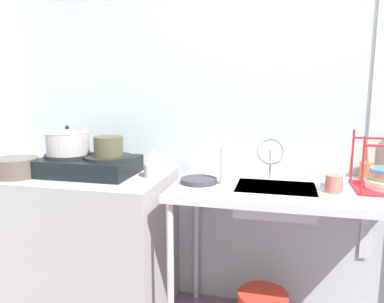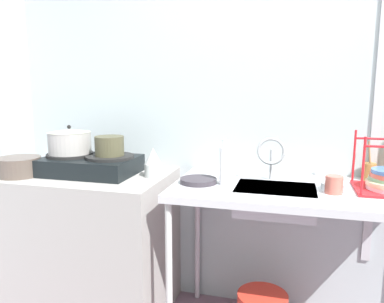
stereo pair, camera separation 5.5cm
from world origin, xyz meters
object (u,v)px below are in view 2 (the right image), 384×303
(percolator, at_px, (153,163))
(small_bowl_on_drainboard, at_px, (333,187))
(sink_basin, at_px, (275,200))
(bottle_by_sink, at_px, (225,165))
(faucet, at_px, (271,153))
(pot_on_left_burner, at_px, (70,141))
(stove, at_px, (90,164))
(frying_pan, at_px, (198,181))
(pot_on_right_burner, at_px, (109,146))
(utensil_jar, at_px, (369,171))
(pot_beside_stove, at_px, (19,166))
(cup_by_rack, at_px, (334,185))

(percolator, relative_size, small_bowl_on_drainboard, 1.39)
(sink_basin, relative_size, bottle_by_sink, 1.67)
(percolator, xyz_separation_m, bottle_by_sink, (0.44, -0.08, 0.02))
(sink_basin, relative_size, faucet, 1.64)
(pot_on_left_burner, height_order, small_bowl_on_drainboard, pot_on_left_burner)
(stove, distance_m, sink_basin, 1.12)
(sink_basin, bearing_deg, frying_pan, -177.85)
(pot_on_right_burner, relative_size, frying_pan, 0.84)
(sink_basin, distance_m, utensil_jar, 0.61)
(faucet, xyz_separation_m, bottle_by_sink, (-0.24, -0.14, -0.06))
(small_bowl_on_drainboard, bearing_deg, pot_on_right_burner, 179.88)
(percolator, bearing_deg, faucet, 4.99)
(pot_on_left_burner, height_order, frying_pan, pot_on_left_burner)
(small_bowl_on_drainboard, height_order, bottle_by_sink, bottle_by_sink)
(pot_on_left_burner, bearing_deg, sink_basin, -1.41)
(faucet, height_order, utensil_jar, faucet)
(pot_beside_stove, bearing_deg, pot_on_left_burner, 32.41)
(bottle_by_sink, bearing_deg, pot_on_left_burner, 177.36)
(pot_on_left_burner, bearing_deg, pot_beside_stove, -147.59)
(sink_basin, relative_size, cup_by_rack, 4.64)
(stove, height_order, sink_basin, stove)
(sink_basin, bearing_deg, percolator, 175.01)
(stove, relative_size, utensil_jar, 2.52)
(sink_basin, relative_size, frying_pan, 2.03)
(pot_beside_stove, relative_size, bottle_by_sink, 1.01)
(stove, bearing_deg, bottle_by_sink, -3.06)
(stove, xyz_separation_m, bottle_by_sink, (0.85, -0.05, 0.05))
(stove, distance_m, utensil_jar, 1.65)
(pot_on_right_burner, relative_size, sink_basin, 0.42)
(sink_basin, xyz_separation_m, cup_by_rack, (0.29, -0.04, 0.11))
(stove, distance_m, bottle_by_sink, 0.85)
(pot_on_left_burner, relative_size, small_bowl_on_drainboard, 2.12)
(bottle_by_sink, xyz_separation_m, utensil_jar, (0.78, 0.32, -0.06))
(stove, xyz_separation_m, pot_beside_stove, (-0.39, -0.16, -0.00))
(bottle_by_sink, bearing_deg, frying_pan, -179.48)
(faucet, relative_size, bottle_by_sink, 1.02)
(pot_on_left_burner, xyz_separation_m, pot_on_right_burner, (0.27, 0.00, -0.02))
(frying_pan, bearing_deg, small_bowl_on_drainboard, 3.53)
(small_bowl_on_drainboard, bearing_deg, stove, 179.89)
(pot_on_right_burner, bearing_deg, sink_basin, -1.79)
(sink_basin, bearing_deg, utensil_jar, 31.41)
(utensil_jar, bearing_deg, cup_by_rack, -122.46)
(stove, bearing_deg, cup_by_rack, -2.74)
(faucet, distance_m, small_bowl_on_drainboard, 0.37)
(utensil_jar, bearing_deg, stove, -170.27)
(pot_on_left_burner, bearing_deg, frying_pan, -3.20)
(sink_basin, distance_m, cup_by_rack, 0.31)
(pot_on_left_burner, bearing_deg, stove, 0.00)
(pot_beside_stove, bearing_deg, percolator, 13.65)
(utensil_jar, bearing_deg, bottle_by_sink, -157.42)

